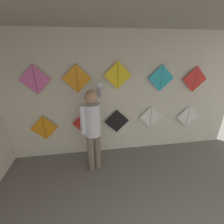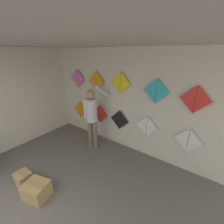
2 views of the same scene
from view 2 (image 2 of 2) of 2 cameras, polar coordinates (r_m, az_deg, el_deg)
The scene contains 16 objects.
back_panel at distance 4.20m, azimuth 4.21°, elevation 4.15°, with size 5.82×0.06×2.80m, color beige.
left_panel at distance 5.04m, azimuth -34.76°, elevation 3.26°, with size 0.06×4.55×2.80m, color beige.
ceiling_slab at distance 2.58m, azimuth -20.22°, elevation 23.84°, with size 5.82×4.55×0.04m, color #A8A399.
shopkeeper at distance 4.22m, azimuth -7.63°, elevation -0.86°, with size 0.46×0.71×1.88m.
cardboard_box at distance 3.61m, azimuth -26.74°, elevation -25.07°, with size 0.53×0.49×0.35m.
cardboard_box_spare at distance 3.97m, azimuth -30.57°, elevation -21.16°, with size 0.32×0.28×0.33m.
kite_0 at distance 5.39m, azimuth -12.05°, elevation 0.94°, with size 0.59×0.01×0.59m.
kite_1 at distance 4.77m, azimuth -4.59°, elevation -1.00°, with size 0.59×0.04×0.73m.
kite_2 at distance 4.37m, azimuth 2.79°, elevation -3.45°, with size 0.59×0.04×0.80m.
kite_3 at distance 3.98m, azimuth 13.08°, elevation -5.32°, with size 0.59×0.01×0.59m.
kite_4 at distance 3.80m, azimuth 26.95°, elevation -9.66°, with size 0.59×0.01×0.59m.
kite_5 at distance 5.10m, azimuth -12.94°, elevation 12.32°, with size 0.59×0.01×0.59m.
kite_6 at distance 4.53m, azimuth -6.02°, elevation 11.58°, with size 0.59×0.01×0.59m.
kite_7 at distance 4.02m, azimuth 3.18°, elevation 11.00°, with size 0.59×0.01×0.59m.
kite_8 at distance 3.61m, azimuth 16.36°, elevation 7.54°, with size 0.59×0.01×0.59m.
kite_9 at distance 3.45m, azimuth 29.12°, elevation 4.11°, with size 0.59×0.01×0.59m.
Camera 2 is at (2.10, 0.38, 2.68)m, focal length 24.00 mm.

